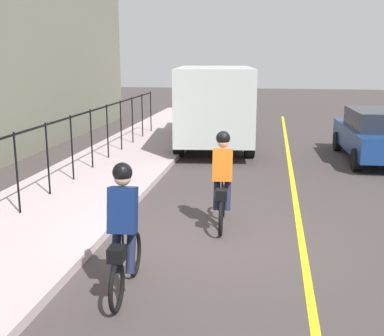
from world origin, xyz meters
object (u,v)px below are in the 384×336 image
at_px(patrol_sedan, 376,134).
at_px(box_truck_background, 214,103).
at_px(cyclist_follow, 124,231).
at_px(cyclist_lead, 222,180).

height_order(patrol_sedan, box_truck_background, box_truck_background).
height_order(cyclist_follow, box_truck_background, box_truck_background).
relative_size(cyclist_follow, patrol_sedan, 0.41).
distance_m(cyclist_lead, cyclist_follow, 3.03).
distance_m(cyclist_lead, box_truck_background, 8.33).
bearing_deg(box_truck_background, cyclist_lead, -178.81).
distance_m(cyclist_follow, box_truck_background, 11.10).
xyz_separation_m(cyclist_follow, patrol_sedan, (9.47, -5.04, -0.09)).
bearing_deg(cyclist_follow, patrol_sedan, -31.36).
bearing_deg(cyclist_lead, box_truck_background, 4.43).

